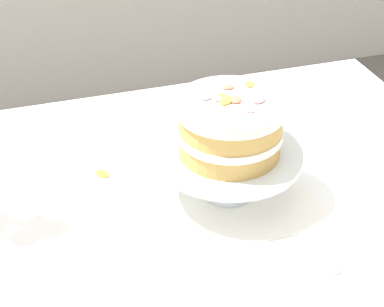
{
  "coord_description": "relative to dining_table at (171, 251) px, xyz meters",
  "views": [
    {
      "loc": [
        -0.23,
        -0.91,
        1.51
      ],
      "look_at": [
        0.05,
        0.01,
        0.86
      ],
      "focal_mm": 57.83,
      "sensor_mm": 36.0,
      "label": 1
    }
  ],
  "objects": [
    {
      "name": "dining_table",
      "position": [
        0.0,
        0.0,
        0.0
      ],
      "size": [
        1.4,
        1.0,
        0.74
      ],
      "color": "white",
      "rests_on": "ground"
    },
    {
      "name": "linen_napkin",
      "position": [
        0.13,
        0.04,
        0.09
      ],
      "size": [
        0.32,
        0.32,
        0.0
      ],
      "primitive_type": "cube",
      "rotation": [
        0.0,
        0.0,
        -0.0
      ],
      "color": "white",
      "rests_on": "dining_table"
    },
    {
      "name": "cake_stand",
      "position": [
        0.13,
        0.04,
        0.17
      ],
      "size": [
        0.29,
        0.29,
        0.1
      ],
      "color": "silver",
      "rests_on": "linen_napkin"
    },
    {
      "name": "layer_cake",
      "position": [
        0.13,
        0.04,
        0.25
      ],
      "size": [
        0.21,
        0.21,
        0.12
      ],
      "color": "tan",
      "rests_on": "cake_stand"
    },
    {
      "name": "loose_petal_1",
      "position": [
        0.27,
        0.19,
        0.09
      ],
      "size": [
        0.04,
        0.04,
        0.0
      ],
      "primitive_type": "ellipsoid",
      "rotation": [
        0.0,
        0.0,
        2.47
      ],
      "color": "#E56B51",
      "rests_on": "dining_table"
    },
    {
      "name": "loose_petal_2",
      "position": [
        -0.1,
        0.18,
        0.09
      ],
      "size": [
        0.04,
        0.04,
        0.0
      ],
      "primitive_type": "ellipsoid",
      "rotation": [
        0.0,
        0.0,
        5.37
      ],
      "color": "orange",
      "rests_on": "dining_table"
    },
    {
      "name": "loose_petal_3",
      "position": [
        0.24,
        -0.22,
        0.09
      ],
      "size": [
        0.04,
        0.04,
        0.01
      ],
      "primitive_type": "ellipsoid",
      "rotation": [
        0.0,
        0.0,
        4.08
      ],
      "color": "pink",
      "rests_on": "dining_table"
    }
  ]
}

